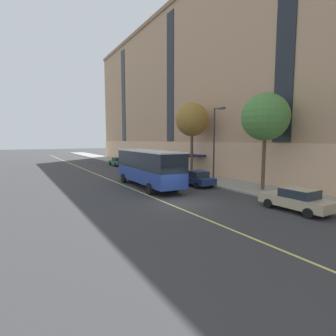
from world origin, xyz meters
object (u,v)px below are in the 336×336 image
Objects in this scene: street_tree_mid_block at (265,117)px; city_bus at (148,166)px; parked_car_black_1 at (154,170)px; parked_car_champagne_4 at (297,200)px; fire_hydrant at (163,170)px; parked_car_navy_0 at (196,178)px; street_lamp at (215,139)px; parked_car_darkgray_6 at (135,165)px; parked_car_green_3 at (118,162)px; street_tree_far_uptown at (192,120)px.

city_bus is at bearing 138.87° from street_tree_mid_block.
parked_car_black_1 and parked_car_champagne_4 have the same top height.
parked_car_black_1 reaches higher than fire_hydrant.
street_lamp reaches higher than parked_car_navy_0.
parked_car_darkgray_6 is at bearing 96.74° from street_lamp.
parked_car_green_3 reaches higher than fire_hydrant.
parked_car_green_3 is at bearing 89.58° from parked_car_champagne_4.
street_tree_far_uptown is at bearing 75.25° from street_lamp.
parked_car_darkgray_6 is 6.37× the size of fire_hydrant.
street_lamp is 10.81× the size of fire_hydrant.
street_tree_mid_block reaches higher than parked_car_navy_0.
city_bus is 10.68m from fire_hydrant.
parked_car_green_3 is at bearing 77.76° from city_bus.
street_tree_far_uptown reaches higher than parked_car_darkgray_6.
parked_car_navy_0 is 0.49× the size of street_tree_far_uptown.
parked_car_navy_0 and parked_car_black_1 have the same top height.
street_tree_far_uptown is (3.61, -3.43, 6.42)m from parked_car_black_1.
parked_car_black_1 is 0.97× the size of parked_car_champagne_4.
parked_car_black_1 is 14.80m from parked_car_green_3.
street_tree_far_uptown reaches higher than parked_car_navy_0.
street_tree_mid_block reaches higher than city_bus.
street_tree_mid_block reaches higher than parked_car_champagne_4.
parked_car_navy_0 is 24.03m from parked_car_green_3.
fire_hydrant is at bearing 85.09° from parked_car_champagne_4.
street_lamp is at bearing -79.13° from parked_car_black_1.
street_lamp reaches higher than parked_car_darkgray_6.
city_bus is at bearing 158.89° from parked_car_navy_0.
fire_hydrant is at bearing -71.50° from parked_car_darkgray_6.
street_tree_far_uptown is 7.10m from street_lamp.
parked_car_black_1 is 16.17m from street_tree_mid_block.
city_bus is 22.80m from parked_car_green_3.
parked_car_navy_0 reaches higher than fire_hydrant.
parked_car_green_3 and parked_car_darkgray_6 have the same top height.
parked_car_navy_0 is 0.98× the size of parked_car_darkgray_6.
street_lamp is at bearing -83.26° from parked_car_darkgray_6.
parked_car_champagne_4 is 0.50× the size of street_tree_far_uptown.
city_bus is 10.44m from street_tree_far_uptown.
street_tree_mid_block reaches higher than parked_car_green_3.
street_lamp is (1.93, 10.44, 4.06)m from parked_car_champagne_4.
parked_car_champagne_4 and parked_car_darkgray_6 have the same top height.
parked_car_champagne_4 is at bearing -90.42° from parked_car_green_3.
street_tree_mid_block is (3.63, 5.74, 5.93)m from parked_car_champagne_4.
parked_car_champagne_4 is (-0.03, -20.35, 0.00)m from parked_car_black_1.
city_bus is at bearing -153.90° from street_tree_far_uptown.
parked_car_champagne_4 is at bearing -90.30° from parked_car_navy_0.
city_bus reaches higher than parked_car_navy_0.
city_bus is 2.47× the size of parked_car_black_1.
street_lamp is at bearing -19.94° from parked_car_navy_0.
parked_car_green_3 is 8.38m from parked_car_darkgray_6.
street_lamp is (1.93, -16.32, 4.06)m from parked_car_darkgray_6.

